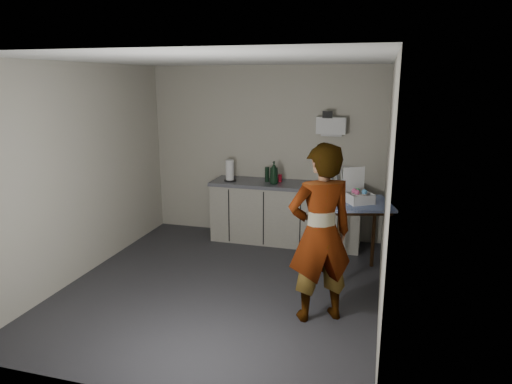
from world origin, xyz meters
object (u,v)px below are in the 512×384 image
(bakery_box, at_px, (358,195))
(standing_man, at_px, (320,234))
(soda_can, at_px, (280,178))
(dark_bottle, at_px, (267,174))
(side_table, at_px, (359,212))
(paper_towel, at_px, (230,171))
(dish_rack, at_px, (338,181))
(kitchen_counter, at_px, (286,215))
(soap_bottle, at_px, (274,173))

(bakery_box, bearing_deg, standing_man, -136.41)
(soda_can, xyz_separation_m, dark_bottle, (-0.19, -0.04, 0.06))
(side_table, relative_size, dark_bottle, 4.26)
(paper_towel, distance_m, bakery_box, 2.13)
(side_table, distance_m, soda_can, 1.58)
(dish_rack, bearing_deg, standing_man, -88.68)
(soda_can, relative_size, paper_towel, 0.35)
(side_table, height_order, soda_can, soda_can)
(side_table, relative_size, dish_rack, 2.52)
(side_table, relative_size, soda_can, 8.49)
(dish_rack, bearing_deg, soda_can, 179.32)
(kitchen_counter, relative_size, soap_bottle, 6.67)
(kitchen_counter, distance_m, side_table, 1.50)
(kitchen_counter, height_order, dish_rack, dish_rack)
(bakery_box, bearing_deg, paper_towel, 123.13)
(soap_bottle, relative_size, dish_rack, 0.89)
(soap_bottle, relative_size, paper_towel, 1.05)
(standing_man, distance_m, dark_bottle, 2.41)
(kitchen_counter, xyz_separation_m, bakery_box, (1.09, -0.95, 0.62))
(dish_rack, height_order, bakery_box, bakery_box)
(paper_towel, bearing_deg, soda_can, 10.13)
(dark_bottle, bearing_deg, standing_man, -63.06)
(kitchen_counter, bearing_deg, dark_bottle, 176.07)
(paper_towel, height_order, bakery_box, bakery_box)
(kitchen_counter, bearing_deg, side_table, -40.57)
(soda_can, bearing_deg, bakery_box, -40.38)
(kitchen_counter, bearing_deg, dish_rack, 4.09)
(side_table, xyz_separation_m, soap_bottle, (-1.27, 0.85, 0.25))
(soda_can, relative_size, dish_rack, 0.30)
(dish_rack, xyz_separation_m, bakery_box, (0.34, -1.01, 0.07))
(kitchen_counter, xyz_separation_m, soap_bottle, (-0.17, -0.10, 0.65))
(standing_man, height_order, bakery_box, standing_man)
(soda_can, height_order, paper_towel, paper_towel)
(soap_bottle, xyz_separation_m, dark_bottle, (-0.13, 0.12, -0.06))
(dish_rack, bearing_deg, kitchen_counter, -175.91)
(soap_bottle, height_order, dark_bottle, soap_bottle)
(soda_can, bearing_deg, paper_towel, -169.87)
(soda_can, distance_m, dark_bottle, 0.20)
(kitchen_counter, height_order, dark_bottle, dark_bottle)
(side_table, bearing_deg, kitchen_counter, 124.31)
(bakery_box, bearing_deg, dark_bottle, 112.50)
(dish_rack, bearing_deg, bakery_box, -71.16)
(paper_towel, bearing_deg, soap_bottle, -2.15)
(standing_man, xyz_separation_m, dish_rack, (-0.05, 2.18, 0.06))
(kitchen_counter, relative_size, side_table, 2.35)
(soap_bottle, bearing_deg, standing_man, -64.72)
(dish_rack, bearing_deg, soap_bottle, -170.73)
(kitchen_counter, xyz_separation_m, paper_towel, (-0.85, -0.07, 0.63))
(standing_man, bearing_deg, soda_can, -96.19)
(soap_bottle, height_order, bakery_box, bakery_box)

